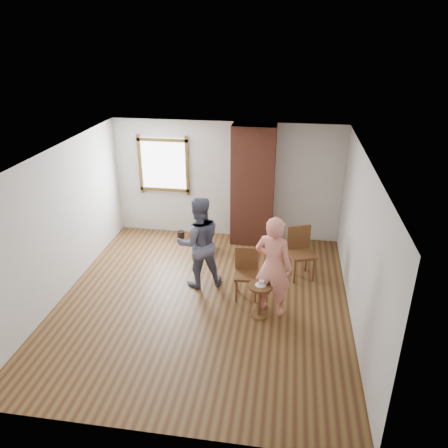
% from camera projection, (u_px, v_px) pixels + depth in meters
% --- Properties ---
extents(ground, '(5.50, 5.50, 0.00)m').
position_uv_depth(ground, '(203.00, 301.00, 7.64)').
color(ground, brown).
rests_on(ground, ground).
extents(room_shell, '(5.04, 5.52, 2.62)m').
position_uv_depth(room_shell, '(205.00, 192.00, 7.44)').
color(room_shell, silver).
rests_on(room_shell, ground).
extents(brick_chimney, '(0.90, 0.50, 2.60)m').
position_uv_depth(brick_chimney, '(253.00, 186.00, 9.27)').
color(brick_chimney, brown).
rests_on(brick_chimney, ground).
extents(stoneware_crock, '(0.46, 0.46, 0.51)m').
position_uv_depth(stoneware_crock, '(202.00, 237.00, 9.39)').
color(stoneware_crock, tan).
rests_on(stoneware_crock, ground).
extents(dark_pot, '(0.17, 0.17, 0.16)m').
position_uv_depth(dark_pot, '(181.00, 235.00, 9.90)').
color(dark_pot, black).
rests_on(dark_pot, ground).
extents(dining_chair_left, '(0.44, 0.44, 0.88)m').
position_uv_depth(dining_chair_left, '(246.00, 270.00, 7.65)').
color(dining_chair_left, brown).
rests_on(dining_chair_left, ground).
extents(dining_chair_right, '(0.59, 0.59, 0.99)m').
position_uv_depth(dining_chair_right, '(300.00, 249.00, 8.23)').
color(dining_chair_right, brown).
rests_on(dining_chair_right, ground).
extents(side_table, '(0.40, 0.40, 0.60)m').
position_uv_depth(side_table, '(260.00, 295.00, 7.10)').
color(side_table, brown).
rests_on(side_table, ground).
extents(cake_plate, '(0.18, 0.18, 0.01)m').
position_uv_depth(cake_plate, '(261.00, 285.00, 7.02)').
color(cake_plate, white).
rests_on(cake_plate, side_table).
extents(cake_slice, '(0.08, 0.07, 0.06)m').
position_uv_depth(cake_slice, '(261.00, 283.00, 7.00)').
color(cake_slice, white).
rests_on(cake_slice, cake_plate).
extents(man, '(1.03, 0.93, 1.72)m').
position_uv_depth(man, '(199.00, 242.00, 7.82)').
color(man, '#15193B').
rests_on(man, ground).
extents(person_pink, '(0.73, 0.59, 1.74)m').
position_uv_depth(person_pink, '(273.00, 266.00, 7.03)').
color(person_pink, '#FD917E').
rests_on(person_pink, ground).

